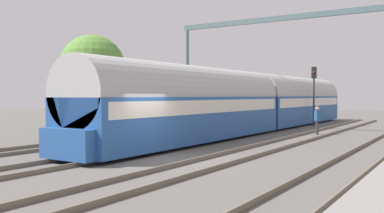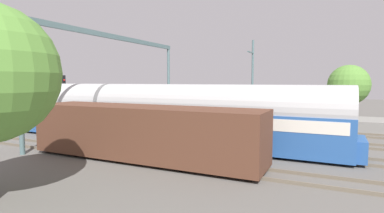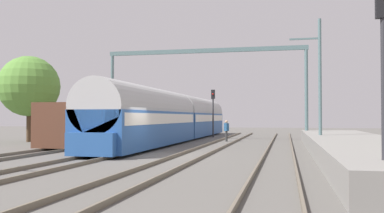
% 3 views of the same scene
% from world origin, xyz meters
% --- Properties ---
extents(ground, '(120.00, 120.00, 0.00)m').
position_xyz_m(ground, '(0.00, 0.00, 0.00)').
color(ground, '#5B5854').
extents(track_far_west, '(1.52, 60.00, 0.16)m').
position_xyz_m(track_far_west, '(-6.43, 0.00, 0.08)').
color(track_far_west, '#695E4E').
rests_on(track_far_west, ground).
extents(track_west, '(1.51, 60.00, 0.16)m').
position_xyz_m(track_west, '(-2.14, 0.00, 0.08)').
color(track_west, '#695E4E').
rests_on(track_west, ground).
extents(track_east, '(1.51, 60.00, 0.16)m').
position_xyz_m(track_east, '(2.14, 0.00, 0.08)').
color(track_east, '#695E4E').
rests_on(track_east, ground).
extents(track_far_east, '(1.52, 60.00, 0.16)m').
position_xyz_m(track_far_east, '(6.43, 0.00, 0.08)').
color(track_far_east, '#695E4E').
rests_on(track_far_east, ground).
extents(platform, '(4.40, 28.00, 0.90)m').
position_xyz_m(platform, '(10.25, 2.00, 0.45)').
color(platform, gray).
rests_on(platform, ground).
extents(passenger_train, '(2.93, 32.85, 3.82)m').
position_xyz_m(passenger_train, '(-2.14, 13.69, 1.97)').
color(passenger_train, '#28569E').
rests_on(passenger_train, ground).
extents(freight_car, '(2.80, 13.00, 2.70)m').
position_xyz_m(freight_car, '(-6.43, 7.72, 1.47)').
color(freight_car, '#563323').
rests_on(freight_car, ground).
extents(person_crossing, '(0.45, 0.46, 1.73)m').
position_xyz_m(person_crossing, '(2.04, 13.45, 1.03)').
color(person_crossing, '#353535').
rests_on(person_crossing, ground).
extents(railway_signal_far, '(0.36, 0.30, 4.69)m').
position_xyz_m(railway_signal_far, '(-0.23, 20.39, 3.03)').
color(railway_signal_far, '#2D2D33').
rests_on(railway_signal_far, ground).
extents(catenary_gantry, '(17.27, 0.28, 7.86)m').
position_xyz_m(catenary_gantry, '(0.00, 14.65, 5.95)').
color(catenary_gantry, slate).
rests_on(catenary_gantry, ground).
extents(catenary_pole_east_mid, '(1.90, 0.20, 8.00)m').
position_xyz_m(catenary_pole_east_mid, '(8.78, 5.76, 4.15)').
color(catenary_pole_east_mid, slate).
rests_on(catenary_pole_east_mid, ground).
extents(tree_east_background, '(4.10, 4.10, 5.83)m').
position_xyz_m(tree_east_background, '(15.42, -2.57, 3.77)').
color(tree_east_background, '#4C3826').
rests_on(tree_east_background, ground).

